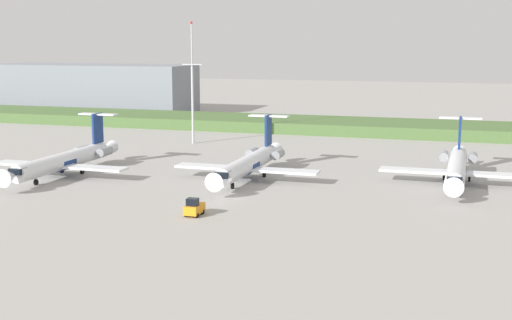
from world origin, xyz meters
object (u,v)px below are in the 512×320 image
(regional_jet_nearest, at_px, (65,160))
(regional_jet_third, at_px, (457,166))
(antenna_mast, at_px, (192,94))
(regional_jet_second, at_px, (249,163))
(baggage_tug, at_px, (194,208))

(regional_jet_nearest, distance_m, regional_jet_third, 61.52)
(regional_jet_nearest, relative_size, antenna_mast, 1.23)
(regional_jet_second, xyz_separation_m, regional_jet_third, (31.14, 6.38, 0.00))
(regional_jet_nearest, xyz_separation_m, antenna_mast, (6.03, 38.74, 7.91))
(regional_jet_third, bearing_deg, regional_jet_second, -168.42)
(regional_jet_second, bearing_deg, antenna_mast, 125.40)
(regional_jet_second, bearing_deg, regional_jet_third, 11.58)
(baggage_tug, bearing_deg, regional_jet_third, 45.15)
(regional_jet_nearest, xyz_separation_m, regional_jet_third, (60.18, 12.76, 0.00))
(regional_jet_second, relative_size, baggage_tug, 9.69)
(regional_jet_second, relative_size, antenna_mast, 1.23)
(regional_jet_nearest, height_order, antenna_mast, antenna_mast)
(regional_jet_nearest, distance_m, regional_jet_second, 29.73)
(regional_jet_third, distance_m, baggage_tug, 43.24)
(antenna_mast, bearing_deg, baggage_tug, -67.32)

